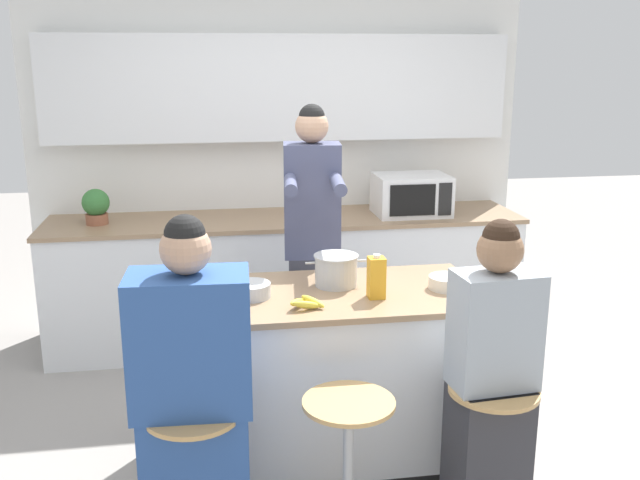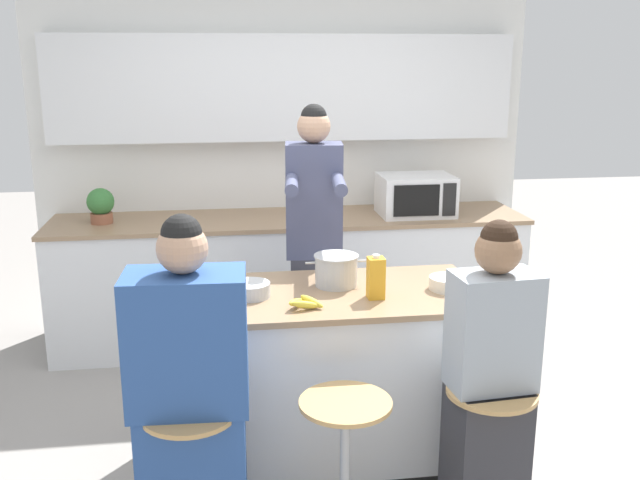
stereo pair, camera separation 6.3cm
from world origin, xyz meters
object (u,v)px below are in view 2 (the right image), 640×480
object	(u,v)px
bar_stool_rightmost	(488,450)
fruit_bowl	(448,283)
kitchen_island	(322,375)
bar_stool_leftmost	(192,474)
juice_carton	(376,278)
cooking_pot	(336,270)
person_cooking	(314,255)
banana_bunch	(304,303)
microwave	(416,195)
person_seated_near	(489,389)
person_wrapped_blanket	(190,399)
bar_stool_center	(345,462)
coffee_cup_near	(218,300)
potted_plant	(101,205)

from	to	relation	value
bar_stool_rightmost	fruit_bowl	size ratio (longest dim) A/B	3.43
kitchen_island	bar_stool_leftmost	xyz separation A→B (m)	(-0.64, -0.67, -0.09)
bar_stool_rightmost	juice_carton	bearing A→B (deg)	125.77
cooking_pot	person_cooking	bearing A→B (deg)	93.60
banana_bunch	microwave	distance (m)	2.06
bar_stool_leftmost	person_seated_near	size ratio (longest dim) A/B	0.47
bar_stool_rightmost	microwave	xyz separation A→B (m)	(0.27, 2.24, 0.70)
person_wrapped_blanket	fruit_bowl	distance (m)	1.43
person_cooking	juice_carton	xyz separation A→B (m)	(0.19, -0.80, 0.10)
kitchen_island	cooking_pot	distance (m)	0.55
bar_stool_leftmost	bar_stool_center	size ratio (longest dim) A/B	1.00
coffee_cup_near	person_wrapped_blanket	bearing A→B (deg)	-104.16
kitchen_island	person_cooking	world-z (taller)	person_cooking
person_wrapped_blanket	person_seated_near	distance (m)	1.28
person_wrapped_blanket	banana_bunch	bearing A→B (deg)	41.10
cooking_pot	person_seated_near	bearing A→B (deg)	-52.87
fruit_bowl	potted_plant	bearing A→B (deg)	139.50
coffee_cup_near	potted_plant	size ratio (longest dim) A/B	0.43
bar_stool_rightmost	microwave	size ratio (longest dim) A/B	1.26
coffee_cup_near	microwave	size ratio (longest dim) A/B	0.20
person_seated_near	coffee_cup_near	xyz separation A→B (m)	(-1.16, 0.49, 0.30)
banana_bunch	potted_plant	bearing A→B (deg)	122.98
fruit_bowl	banana_bunch	world-z (taller)	fruit_bowl
bar_stool_rightmost	fruit_bowl	world-z (taller)	fruit_bowl
cooking_pot	microwave	bearing A→B (deg)	60.77
person_seated_near	microwave	xyz separation A→B (m)	(0.27, 2.20, 0.43)
person_seated_near	fruit_bowl	size ratio (longest dim) A/B	7.28
bar_stool_center	potted_plant	xyz separation A→B (m)	(-1.30, 2.29, 0.68)
kitchen_island	person_wrapped_blanket	xyz separation A→B (m)	(-0.64, -0.63, 0.23)
banana_bunch	potted_plant	distance (m)	2.18
bar_stool_leftmost	cooking_pot	world-z (taller)	cooking_pot
kitchen_island	coffee_cup_near	world-z (taller)	coffee_cup_near
person_wrapped_blanket	fruit_bowl	world-z (taller)	person_wrapped_blanket
bar_stool_center	cooking_pot	distance (m)	1.00
bar_stool_leftmost	fruit_bowl	distance (m)	1.53
cooking_pot	banana_bunch	world-z (taller)	cooking_pot
cooking_pot	bar_stool_leftmost	bearing A→B (deg)	-133.30
person_cooking	cooking_pot	size ratio (longest dim) A/B	5.67
bar_stool_leftmost	microwave	distance (m)	2.81
kitchen_island	microwave	size ratio (longest dim) A/B	3.06
bar_stool_center	person_cooking	world-z (taller)	person_cooking
bar_stool_center	banana_bunch	size ratio (longest dim) A/B	3.53
cooking_pot	fruit_bowl	bearing A→B (deg)	-14.53
kitchen_island	potted_plant	size ratio (longest dim) A/B	6.58
fruit_bowl	person_seated_near	bearing A→B (deg)	-89.33
coffee_cup_near	potted_plant	distance (m)	1.93
bar_stool_leftmost	microwave	xyz separation A→B (m)	(1.55, 2.24, 0.70)
coffee_cup_near	juice_carton	world-z (taller)	juice_carton
bar_stool_rightmost	bar_stool_center	bearing A→B (deg)	-179.13
person_cooking	banana_bunch	bearing A→B (deg)	-94.39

